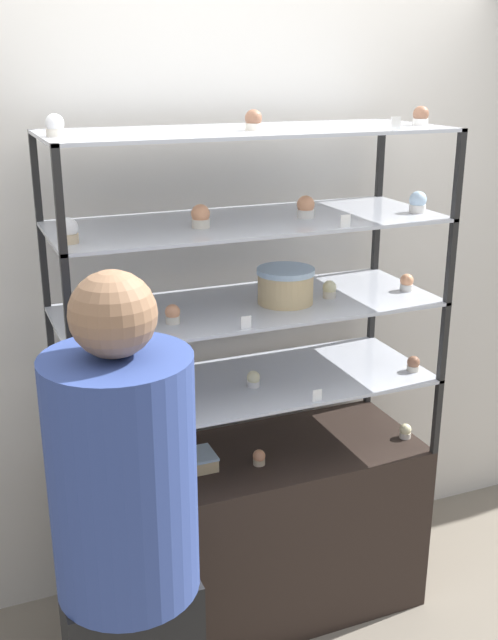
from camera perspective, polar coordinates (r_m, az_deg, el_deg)
name	(u,v)px	position (r m, az deg, el deg)	size (l,w,h in m)	color
ground_plane	(249,607)	(3.41, 0.00, -21.03)	(20.00, 20.00, 0.00)	gray
back_wall	(211,289)	(3.13, -2.88, 2.40)	(8.00, 0.05, 2.60)	silver
display_base	(249,534)	(3.19, 0.00, -15.99)	(1.40, 0.54, 0.73)	black
display_riser_lower	(249,386)	(2.86, 0.00, -5.07)	(1.40, 0.54, 0.31)	black
display_riser_middle	(249,308)	(2.75, 0.00, 0.90)	(1.40, 0.54, 0.31)	black
display_riser_upper	(249,224)	(2.67, 0.00, 7.29)	(1.40, 0.54, 0.31)	black
display_riser_top	(249,134)	(2.63, 0.00, 14.00)	(1.40, 0.54, 0.31)	black
layer_cake_centerpiece	(286,285)	(2.74, 2.80, 2.65)	(0.21, 0.21, 0.13)	#DBBC84
sheet_cake_frosted	(184,463)	(2.89, -5.01, -10.81)	(0.24, 0.14, 0.06)	#DBBC84
cupcake_0	(89,494)	(2.76, -12.08, -12.81)	(0.05, 0.05, 0.06)	white
cupcake_1	(259,458)	(2.92, 0.77, -10.44)	(0.05, 0.05, 0.06)	#CCB28C
cupcake_2	(405,431)	(3.17, 11.82, -8.29)	(0.05, 0.05, 0.06)	beige
price_tag_0	(158,507)	(2.66, -6.99, -13.93)	(0.04, 0.00, 0.04)	white
cupcake_3	(86,413)	(2.60, -12.33, -6.96)	(0.05, 0.05, 0.06)	beige
cupcake_4	(254,379)	(2.81, 0.38, -4.53)	(0.05, 0.05, 0.06)	white
cupcake_5	(413,364)	(3.02, 12.41, -3.29)	(0.05, 0.05, 0.06)	beige
price_tag_1	(317,395)	(2.70, 5.22, -5.74)	(0.04, 0.00, 0.04)	white
cupcake_6	(76,325)	(2.49, -13.01, -0.39)	(0.05, 0.05, 0.07)	beige
cupcake_7	(173,314)	(2.54, -5.84, 0.44)	(0.05, 0.05, 0.07)	beige
cupcake_8	(329,289)	(2.83, 6.15, 2.33)	(0.05, 0.05, 0.07)	beige
cupcake_9	(407,283)	(2.96, 11.92, 2.81)	(0.05, 0.05, 0.07)	white
price_tag_2	(246,323)	(2.48, -0.23, -0.19)	(0.04, 0.00, 0.04)	white
cupcake_10	(68,231)	(2.37, -13.61, 6.61)	(0.06, 0.06, 0.08)	#CCB28C
cupcake_11	(201,217)	(2.53, -3.72, 7.87)	(0.06, 0.06, 0.08)	beige
cupcake_12	(306,207)	(2.70, 4.34, 8.57)	(0.06, 0.06, 0.08)	white
cupcake_13	(418,202)	(2.86, 12.74, 8.74)	(0.06, 0.06, 0.08)	white
price_tag_3	(345,221)	(2.55, 7.36, 7.48)	(0.04, 0.00, 0.04)	white
cupcake_14	(55,126)	(2.40, -14.58, 14.13)	(0.06, 0.06, 0.07)	beige
cupcake_15	(253,120)	(2.55, 0.34, 14.96)	(0.06, 0.06, 0.07)	beige
cupcake_16	(421,116)	(2.84, 12.95, 14.90)	(0.06, 0.06, 0.07)	white
price_tag_4	(396,124)	(2.60, 11.12, 14.47)	(0.04, 0.00, 0.04)	white
customer_figure	(127,547)	(2.20, -9.25, -16.73)	(0.40, 0.40, 1.71)	black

